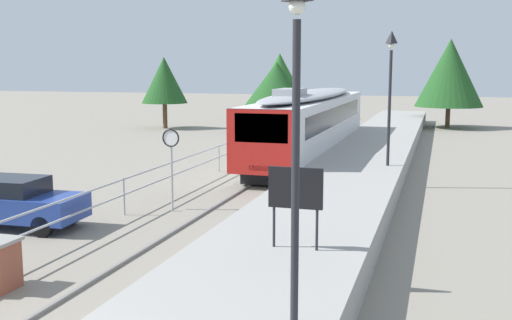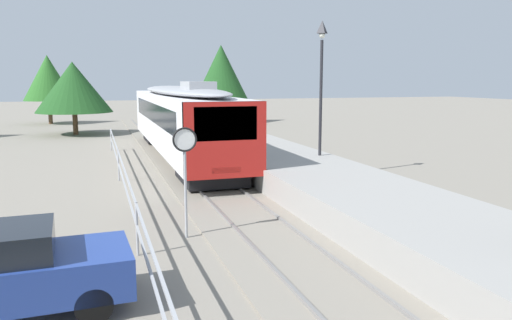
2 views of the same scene
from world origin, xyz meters
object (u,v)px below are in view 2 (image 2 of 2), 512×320
at_px(commuter_train, 181,116).
at_px(platform_lamp_mid_platform, 322,63).
at_px(speed_limit_sign, 185,155).
at_px(parked_hatchback_blue, 4,271).

relative_size(commuter_train, platform_lamp_mid_platform, 3.45).
xyz_separation_m(commuter_train, platform_lamp_mid_platform, (4.58, -6.57, 2.48)).
distance_m(speed_limit_sign, parked_hatchback_blue, 5.11).
bearing_deg(platform_lamp_mid_platform, speed_limit_sign, -136.01).
bearing_deg(parked_hatchback_blue, platform_lamp_mid_platform, 43.45).
relative_size(commuter_train, speed_limit_sign, 6.59).
xyz_separation_m(commuter_train, speed_limit_sign, (-2.02, -12.94, -0.02)).
height_order(commuter_train, speed_limit_sign, commuter_train).
xyz_separation_m(platform_lamp_mid_platform, parked_hatchback_blue, (-10.24, -9.70, -3.83)).
bearing_deg(speed_limit_sign, platform_lamp_mid_platform, 43.99).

